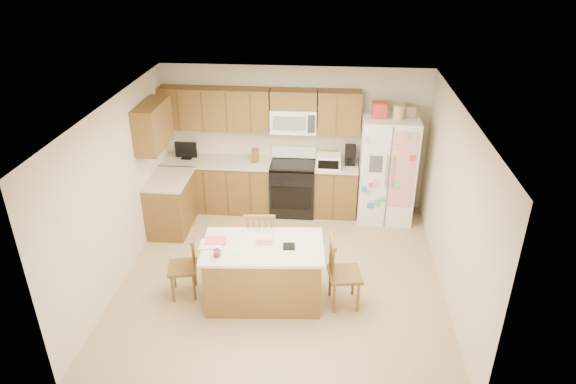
# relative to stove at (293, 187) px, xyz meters

# --- Properties ---
(ground) EXTENTS (4.50, 4.50, 0.00)m
(ground) POSITION_rel_stove_xyz_m (0.00, -1.94, -0.47)
(ground) COLOR tan
(ground) RESTS_ON ground
(room_shell) EXTENTS (4.60, 4.60, 2.52)m
(room_shell) POSITION_rel_stove_xyz_m (0.00, -1.94, 0.97)
(room_shell) COLOR beige
(room_shell) RESTS_ON ground
(cabinetry) EXTENTS (3.36, 1.56, 2.15)m
(cabinetry) POSITION_rel_stove_xyz_m (-0.98, -0.15, 0.44)
(cabinetry) COLOR brown
(cabinetry) RESTS_ON ground
(stove) EXTENTS (0.76, 0.65, 1.13)m
(stove) POSITION_rel_stove_xyz_m (0.00, 0.00, 0.00)
(stove) COLOR black
(stove) RESTS_ON ground
(refrigerator) EXTENTS (0.90, 0.79, 2.04)m
(refrigerator) POSITION_rel_stove_xyz_m (1.57, -0.06, 0.45)
(refrigerator) COLOR white
(refrigerator) RESTS_ON ground
(island) EXTENTS (1.62, 1.02, 0.94)m
(island) POSITION_rel_stove_xyz_m (-0.19, -2.48, -0.04)
(island) COLOR brown
(island) RESTS_ON ground
(windsor_chair_left) EXTENTS (0.46, 0.47, 0.92)m
(windsor_chair_left) POSITION_rel_stove_xyz_m (-1.27, -2.46, -0.04)
(windsor_chair_left) COLOR brown
(windsor_chair_left) RESTS_ON ground
(windsor_chair_back) EXTENTS (0.48, 0.46, 1.04)m
(windsor_chair_back) POSITION_rel_stove_xyz_m (-0.30, -1.90, 0.02)
(windsor_chair_back) COLOR brown
(windsor_chair_back) RESTS_ON ground
(windsor_chair_right) EXTENTS (0.48, 0.49, 1.01)m
(windsor_chair_right) POSITION_rel_stove_xyz_m (0.84, -2.49, 0.00)
(windsor_chair_right) COLOR brown
(windsor_chair_right) RESTS_ON ground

